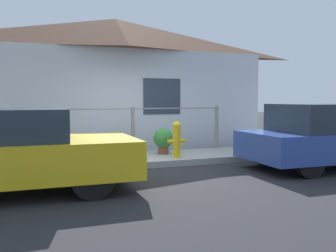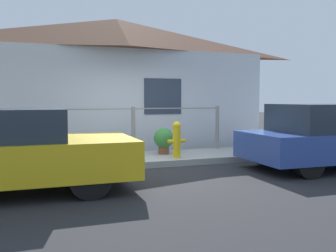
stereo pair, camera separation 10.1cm
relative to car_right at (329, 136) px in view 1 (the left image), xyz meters
name	(u,v)px [view 1 (the left image)]	position (x,y,z in m)	size (l,w,h in m)	color
ground_plane	(152,168)	(-3.69, 1.30, -0.70)	(60.00, 60.00, 0.00)	#262628
sidewalk	(141,159)	(-3.69, 2.14, -0.63)	(24.00, 1.67, 0.15)	#9E9E99
house	(117,44)	(-3.69, 4.55, 2.43)	(8.94, 2.23, 3.89)	silver
fence	(133,127)	(-3.69, 2.82, 0.09)	(4.90, 0.10, 1.18)	gray
car_right	(329,136)	(0.00, 0.00, 0.00)	(3.94, 1.88, 1.41)	#2D4793
fire_hydrant	(177,139)	(-2.97, 1.62, -0.11)	(0.43, 0.19, 0.85)	yellow
potted_plant_near_hydrant	(163,139)	(-3.05, 2.31, -0.18)	(0.50, 0.50, 0.65)	brown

